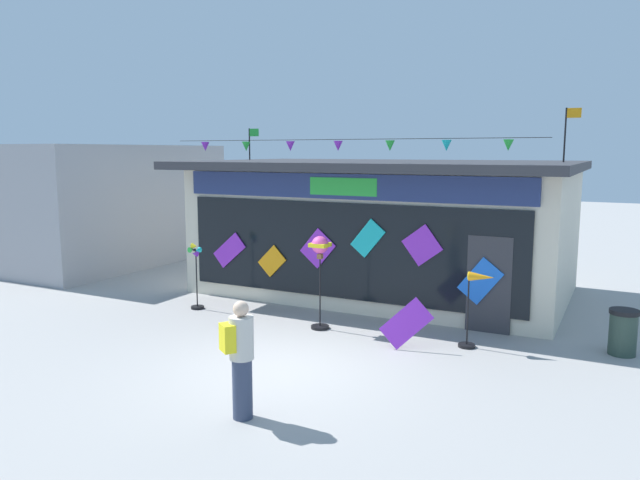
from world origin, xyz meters
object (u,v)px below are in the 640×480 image
wind_spinner_center_left (476,298)px  trash_bin (623,332)px  person_near_camera (240,357)px  display_kite_on_ground (406,323)px  kite_shop_building (386,226)px  wind_spinner_left (320,257)px  wind_spinner_far_left (196,272)px

wind_spinner_center_left → trash_bin: 2.69m
wind_spinner_center_left → trash_bin: size_ratio=1.75×
person_near_camera → display_kite_on_ground: bearing=-70.3°
kite_shop_building → wind_spinner_left: bearing=-88.7°
wind_spinner_center_left → display_kite_on_ground: 1.40m
wind_spinner_far_left → trash_bin: wind_spinner_far_left is taller
kite_shop_building → wind_spinner_center_left: size_ratio=6.45×
wind_spinner_left → display_kite_on_ground: size_ratio=2.12×
wind_spinner_center_left → person_near_camera: 5.04m
kite_shop_building → wind_spinner_left: (0.09, -3.99, -0.21)m
display_kite_on_ground → wind_spinner_center_left: bearing=29.4°
trash_bin → display_kite_on_ground: (-3.63, -1.52, 0.07)m
kite_shop_building → wind_spinner_far_left: 5.14m
kite_shop_building → display_kite_on_ground: kite_shop_building is taller
wind_spinner_center_left → trash_bin: (2.49, 0.88, -0.56)m
wind_spinner_center_left → trash_bin: wind_spinner_center_left is taller
kite_shop_building → wind_spinner_far_left: size_ratio=6.05×
kite_shop_building → wind_spinner_far_left: kite_shop_building is taller
trash_bin → display_kite_on_ground: display_kite_on_ground is taller
kite_shop_building → person_near_camera: kite_shop_building is taller
wind_spinner_far_left → person_near_camera: 6.21m
kite_shop_building → display_kite_on_ground: bearing=-64.2°
kite_shop_building → person_near_camera: (1.09, -8.34, -0.86)m
kite_shop_building → display_kite_on_ground: (2.15, -4.45, -1.25)m
wind_spinner_center_left → kite_shop_building: bearing=130.8°
wind_spinner_left → wind_spinner_center_left: (3.20, 0.19, -0.55)m
kite_shop_building → wind_spinner_center_left: (3.29, -3.81, -0.76)m
person_near_camera → trash_bin: 7.17m
wind_spinner_far_left → display_kite_on_ground: bearing=-5.8°
wind_spinner_far_left → wind_spinner_center_left: wind_spinner_far_left is taller
wind_spinner_center_left → person_near_camera: size_ratio=0.88×
person_near_camera → display_kite_on_ground: 4.05m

